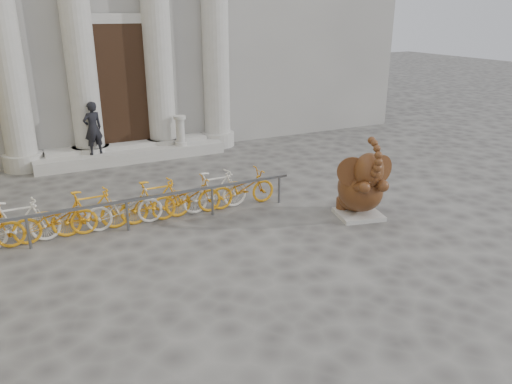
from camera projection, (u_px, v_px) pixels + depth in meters
name	position (u px, v px, depth m)	size (l,w,h in m)	color
ground	(264.00, 300.00, 8.39)	(80.00, 80.00, 0.00)	#474442
entrance_steps	(132.00, 154.00, 16.23)	(6.00, 1.20, 0.36)	#A8A59E
elephant_statue	(361.00, 188.00, 11.52)	(1.31, 1.57, 2.00)	#A8A59E
bike_rack	(124.00, 206.00, 11.08)	(8.00, 0.53, 1.00)	slate
pedestrian	(93.00, 128.00, 15.29)	(0.60, 0.39, 1.64)	black
balustrade_post	(180.00, 132.00, 16.43)	(0.40, 0.40, 0.99)	#A8A59E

